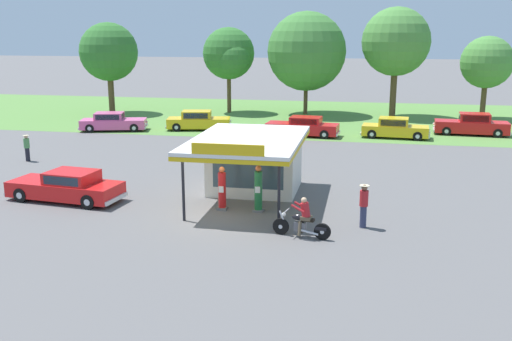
# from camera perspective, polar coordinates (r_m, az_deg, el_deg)

# --- Properties ---
(ground_plane) EXTENTS (300.00, 300.00, 0.00)m
(ground_plane) POSITION_cam_1_polar(r_m,az_deg,el_deg) (24.32, -3.92, -4.58)
(ground_plane) COLOR #5B5959
(grass_verge_strip) EXTENTS (120.00, 24.00, 0.01)m
(grass_verge_strip) POSITION_cam_1_polar(r_m,az_deg,el_deg) (53.20, 4.38, 5.42)
(grass_verge_strip) COLOR #56843D
(grass_verge_strip) RESTS_ON ground
(service_station_kiosk) EXTENTS (4.85, 7.73, 3.37)m
(service_station_kiosk) POSITION_cam_1_polar(r_m,az_deg,el_deg) (27.47, -0.25, 1.27)
(service_station_kiosk) COLOR silver
(service_station_kiosk) RESTS_ON ground
(gas_pump_nearside) EXTENTS (0.44, 0.44, 1.93)m
(gas_pump_nearside) POSITION_cam_1_polar(r_m,az_deg,el_deg) (24.99, -3.40, -1.95)
(gas_pump_nearside) COLOR slate
(gas_pump_nearside) RESTS_ON ground
(gas_pump_offside) EXTENTS (0.44, 0.44, 2.05)m
(gas_pump_offside) POSITION_cam_1_polar(r_m,az_deg,el_deg) (24.64, 0.24, -2.01)
(gas_pump_offside) COLOR slate
(gas_pump_offside) RESTS_ON ground
(motorcycle_with_rider) EXTENTS (2.26, 0.76, 1.58)m
(motorcycle_with_rider) POSITION_cam_1_polar(r_m,az_deg,el_deg) (21.74, 4.65, -5.01)
(motorcycle_with_rider) COLOR black
(motorcycle_with_rider) RESTS_ON ground
(featured_classic_sedan) EXTENTS (5.60, 2.50, 1.41)m
(featured_classic_sedan) POSITION_cam_1_polar(r_m,az_deg,el_deg) (27.76, -18.35, -1.55)
(featured_classic_sedan) COLOR red
(featured_classic_sedan) RESTS_ON ground
(parked_car_back_row_centre_right) EXTENTS (5.60, 2.17, 1.64)m
(parked_car_back_row_centre_right) POSITION_cam_1_polar(r_m,az_deg,el_deg) (46.26, 20.70, 4.25)
(parked_car_back_row_centre_right) COLOR red
(parked_car_back_row_centre_right) RESTS_ON ground
(parked_car_back_row_left) EXTENTS (5.36, 2.84, 1.50)m
(parked_car_back_row_left) POSITION_cam_1_polar(r_m,az_deg,el_deg) (45.86, -5.76, 4.94)
(parked_car_back_row_left) COLOR gold
(parked_car_back_row_left) RESTS_ON ground
(parked_car_back_row_right) EXTENTS (5.66, 2.28, 1.45)m
(parked_car_back_row_right) POSITION_cam_1_polar(r_m,az_deg,el_deg) (42.98, 4.68, 4.34)
(parked_car_back_row_right) COLOR red
(parked_car_back_row_right) RESTS_ON ground
(parked_car_second_row_spare) EXTENTS (5.46, 3.08, 1.43)m
(parked_car_second_row_spare) POSITION_cam_1_polar(r_m,az_deg,el_deg) (46.58, -14.07, 4.69)
(parked_car_second_row_spare) COLOR #E55993
(parked_car_second_row_spare) RESTS_ON ground
(parked_car_back_row_far_right) EXTENTS (5.06, 2.21, 1.48)m
(parked_car_back_row_far_right) POSITION_cam_1_polar(r_m,az_deg,el_deg) (43.28, 13.67, 4.08)
(parked_car_back_row_far_right) COLOR gold
(parked_car_back_row_far_right) RESTS_ON ground
(bystander_strolling_foreground) EXTENTS (0.39, 0.39, 1.76)m
(bystander_strolling_foreground) POSITION_cam_1_polar(r_m,az_deg,el_deg) (23.05, 10.68, -3.34)
(bystander_strolling_foreground) COLOR #2D3351
(bystander_strolling_foreground) RESTS_ON ground
(bystander_standing_back_lot) EXTENTS (0.34, 0.34, 1.69)m
(bystander_standing_back_lot) POSITION_cam_1_polar(r_m,az_deg,el_deg) (36.24, -2.90, 2.98)
(bystander_standing_back_lot) COLOR brown
(bystander_standing_back_lot) RESTS_ON ground
(bystander_chatting_near_pumps) EXTENTS (0.35, 0.35, 1.60)m
(bystander_chatting_near_pumps) POSITION_cam_1_polar(r_m,az_deg,el_deg) (37.01, -21.86, 2.17)
(bystander_chatting_near_pumps) COLOR black
(bystander_chatting_near_pumps) RESTS_ON ground
(tree_oak_far_right) EXTENTS (4.54, 4.54, 7.27)m
(tree_oak_far_right) POSITION_cam_1_polar(r_m,az_deg,el_deg) (54.89, 22.03, 9.88)
(tree_oak_far_right) COLOR brown
(tree_oak_far_right) RESTS_ON ground
(tree_oak_far_left) EXTENTS (5.43, 5.43, 8.48)m
(tree_oak_far_left) POSITION_cam_1_polar(r_m,az_deg,el_deg) (56.40, -14.46, 11.35)
(tree_oak_far_left) COLOR brown
(tree_oak_far_left) RESTS_ON ground
(tree_oak_right) EXTENTS (7.28, 7.28, 9.47)m
(tree_oak_right) POSITION_cam_1_polar(r_m,az_deg,el_deg) (54.31, 5.07, 11.63)
(tree_oak_right) COLOR brown
(tree_oak_right) RESTS_ON ground
(tree_oak_left) EXTENTS (4.88, 5.05, 8.04)m
(tree_oak_left) POSITION_cam_1_polar(r_m,az_deg,el_deg) (55.03, -2.64, 11.43)
(tree_oak_left) COLOR brown
(tree_oak_left) RESTS_ON ground
(tree_oak_centre) EXTENTS (6.09, 6.09, 9.78)m
(tree_oak_centre) POSITION_cam_1_polar(r_m,az_deg,el_deg) (53.76, 13.67, 12.26)
(tree_oak_centre) COLOR brown
(tree_oak_centre) RESTS_ON ground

